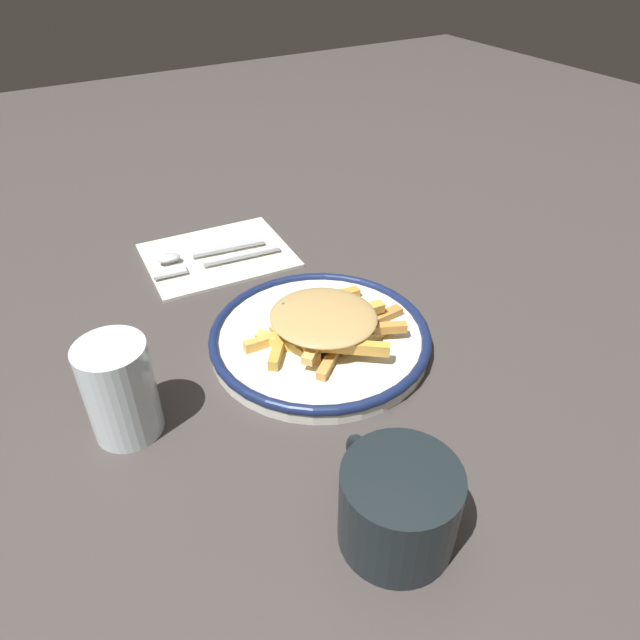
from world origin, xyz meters
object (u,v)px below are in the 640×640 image
Objects in this scene: napkin at (218,254)px; water_glass at (120,390)px; plate at (320,338)px; spoon at (193,254)px; coffee_mug at (398,505)px; fries_heap at (326,323)px; fork at (216,261)px.

water_glass is (-0.26, 0.20, 0.05)m from napkin.
plate reaches higher than napkin.
napkin is at bearing 5.43° from plate.
water_glass is at bearing 93.93° from plate.
spoon is 0.49m from coffee_mug.
fries_heap is 0.96× the size of napkin.
fork is (0.22, 0.04, -0.02)m from fries_heap.
plate is 0.02m from fries_heap.
spoon reaches higher than fork.
water_glass reaches higher than spoon.
plate is 1.41× the size of fork.
plate is at bearing -16.59° from coffee_mug.
fork is 1.50× the size of coffee_mug.
plate is at bearing 30.04° from fries_heap.
water_glass is (-0.26, 0.16, 0.04)m from spoon.
napkin is (0.24, 0.02, -0.01)m from plate.
spoon is (0.00, 0.03, 0.01)m from napkin.
fries_heap is 1.23× the size of spoon.
napkin is 0.03m from fork.
water_glass is at bearing 92.27° from fries_heap.
plate is 1.63× the size of spoon.
spoon is 1.52× the size of water_glass.
fork is at bearing -144.37° from spoon.
fries_heap is 1.60× the size of coffee_mug.
water_glass is at bearing 148.34° from spoon.
coffee_mug reaches higher than spoon.
fries_heap is at bearing -166.47° from spoon.
spoon is at bearing 13.53° from fries_heap.
coffee_mug is (-0.24, 0.07, 0.03)m from plate.
spoon is at bearing -31.66° from water_glass.
water_glass reaches higher than napkin.
fries_heap is 0.25m from napkin.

